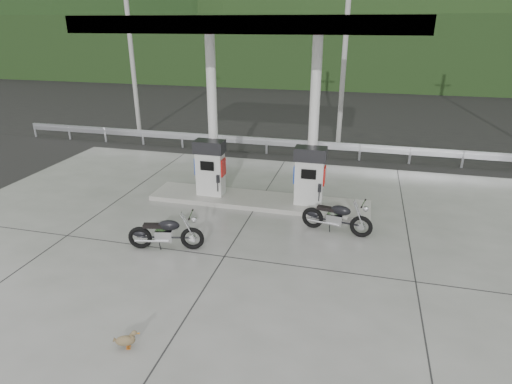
% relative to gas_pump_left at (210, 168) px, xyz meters
% --- Properties ---
extents(ground, '(160.00, 160.00, 0.00)m').
position_rel_gas_pump_left_xyz_m(ground, '(1.60, -2.50, -1.07)').
color(ground, black).
rests_on(ground, ground).
extents(forecourt_apron, '(18.00, 14.00, 0.02)m').
position_rel_gas_pump_left_xyz_m(forecourt_apron, '(1.60, -2.50, -1.06)').
color(forecourt_apron, slate).
rests_on(forecourt_apron, ground).
extents(pump_island, '(7.00, 1.40, 0.15)m').
position_rel_gas_pump_left_xyz_m(pump_island, '(1.60, 0.00, -0.98)').
color(pump_island, gray).
rests_on(pump_island, forecourt_apron).
extents(gas_pump_left, '(0.95, 0.55, 1.80)m').
position_rel_gas_pump_left_xyz_m(gas_pump_left, '(0.00, 0.00, 0.00)').
color(gas_pump_left, silver).
rests_on(gas_pump_left, pump_island).
extents(gas_pump_right, '(0.95, 0.55, 1.80)m').
position_rel_gas_pump_left_xyz_m(gas_pump_right, '(3.20, 0.00, 0.00)').
color(gas_pump_right, silver).
rests_on(gas_pump_right, pump_island).
extents(canopy_column_left, '(0.30, 0.30, 5.00)m').
position_rel_gas_pump_left_xyz_m(canopy_column_left, '(0.00, 0.40, 1.60)').
color(canopy_column_left, white).
rests_on(canopy_column_left, pump_island).
extents(canopy_column_right, '(0.30, 0.30, 5.00)m').
position_rel_gas_pump_left_xyz_m(canopy_column_right, '(3.20, 0.40, 1.60)').
color(canopy_column_right, white).
rests_on(canopy_column_right, pump_island).
extents(canopy_roof, '(8.50, 5.00, 0.40)m').
position_rel_gas_pump_left_xyz_m(canopy_roof, '(1.60, 0.00, 4.30)').
color(canopy_roof, beige).
rests_on(canopy_roof, canopy_column_left).
extents(guardrail, '(26.00, 0.16, 1.42)m').
position_rel_gas_pump_left_xyz_m(guardrail, '(1.60, 5.50, -0.36)').
color(guardrail, '#B0B2B8').
rests_on(guardrail, ground).
extents(road, '(60.00, 7.00, 0.01)m').
position_rel_gas_pump_left_xyz_m(road, '(1.60, 9.00, -1.07)').
color(road, black).
rests_on(road, ground).
extents(utility_pole_a, '(0.22, 0.22, 8.00)m').
position_rel_gas_pump_left_xyz_m(utility_pole_a, '(-6.40, 7.00, 2.93)').
color(utility_pole_a, gray).
rests_on(utility_pole_a, ground).
extents(utility_pole_b, '(0.22, 0.22, 8.00)m').
position_rel_gas_pump_left_xyz_m(utility_pole_b, '(3.60, 7.00, 2.93)').
color(utility_pole_b, gray).
rests_on(utility_pole_b, ground).
extents(tree_band, '(80.00, 6.00, 6.00)m').
position_rel_gas_pump_left_xyz_m(tree_band, '(1.60, 27.50, 1.93)').
color(tree_band, black).
rests_on(tree_band, ground).
extents(forested_hills, '(100.00, 40.00, 140.00)m').
position_rel_gas_pump_left_xyz_m(forested_hills, '(1.60, 57.50, -1.07)').
color(forested_hills, black).
rests_on(forested_hills, ground).
extents(motorcycle_left, '(1.90, 0.95, 0.86)m').
position_rel_gas_pump_left_xyz_m(motorcycle_left, '(0.04, -3.47, -0.62)').
color(motorcycle_left, black).
rests_on(motorcycle_left, forecourt_apron).
extents(motorcycle_right, '(1.91, 0.89, 0.87)m').
position_rel_gas_pump_left_xyz_m(motorcycle_right, '(4.17, -1.46, -0.61)').
color(motorcycle_right, black).
rests_on(motorcycle_right, forecourt_apron).
extents(duck, '(0.44, 0.26, 0.31)m').
position_rel_gas_pump_left_xyz_m(duck, '(0.90, -6.97, -0.90)').
color(duck, '#503D29').
rests_on(duck, forecourt_apron).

